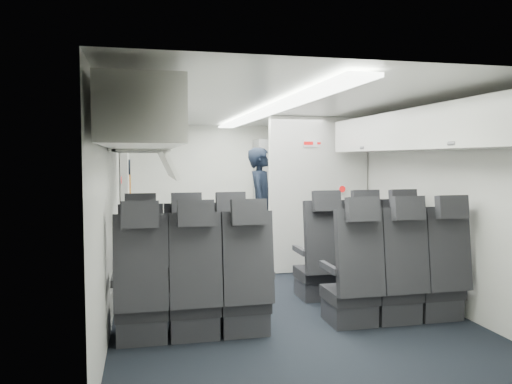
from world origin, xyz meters
name	(u,v)px	position (x,y,z in m)	size (l,w,h in m)	color
cabin_shell	(263,196)	(0.00, 0.00, 1.12)	(3.41, 6.01, 2.16)	black
seat_row_front	(275,266)	(0.00, -0.53, 0.40)	(3.33, 0.56, 1.24)	black
seat_row_mid	(300,286)	(0.00, -1.43, 0.40)	(3.33, 0.56, 1.24)	black
overhead_bin_left_rear	(141,119)	(-1.40, -2.00, 1.86)	(0.53, 1.80, 0.40)	white
overhead_bin_left_front_open	(138,143)	(-1.44, -0.25, 1.74)	(0.64, 1.70, 0.72)	#9E9E93
overhead_bin_right_rear	(479,125)	(1.40, -2.00, 1.86)	(0.53, 1.80, 0.40)	white
overhead_bin_right_front	(383,134)	(1.40, -0.25, 1.86)	(0.53, 1.70, 0.40)	white
bulkhead_partition	(318,194)	(0.98, 0.80, 1.08)	(1.40, 0.15, 2.13)	silver
galley_unit	(279,194)	(0.95, 2.72, 0.95)	(0.85, 0.52, 1.90)	#939399
boarding_door	(126,202)	(-1.64, 1.55, 0.95)	(0.12, 1.27, 1.86)	silver
flight_attendant	(261,205)	(0.36, 1.63, 0.87)	(0.63, 0.42, 1.74)	black
carry_on_bag	(142,138)	(-1.40, -0.58, 1.78)	(0.39, 0.27, 0.23)	black
papers	(274,193)	(0.55, 1.58, 1.05)	(0.19, 0.02, 0.13)	white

